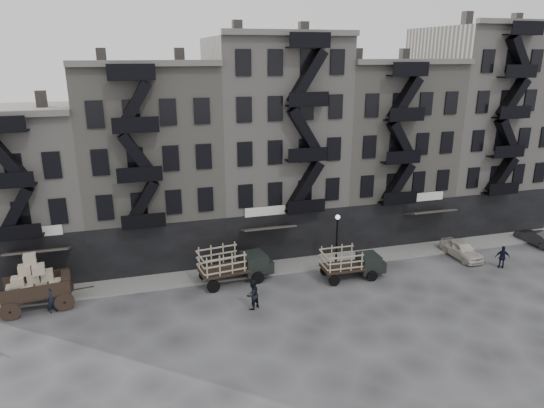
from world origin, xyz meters
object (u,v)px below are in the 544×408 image
object	(u,v)px
pedestrian_west	(52,300)
policeman	(502,257)
car_far	(536,238)
pedestrian_mid	(252,295)
stake_truck_west	(234,262)
car_east	(462,249)
stake_truck_east	(351,261)
wagon	(33,278)

from	to	relation	value
pedestrian_west	policeman	size ratio (longest dim) A/B	1.01
pedestrian_west	policeman	xyz separation A→B (m)	(32.26, -2.35, -0.01)
car_far	pedestrian_mid	world-z (taller)	pedestrian_mid
stake_truck_west	pedestrian_west	xyz separation A→B (m)	(-11.99, -1.07, -0.62)
car_east	policeman	world-z (taller)	policeman
pedestrian_mid	policeman	size ratio (longest dim) A/B	1.13
stake_truck_west	policeman	size ratio (longest dim) A/B	3.10
pedestrian_west	pedestrian_mid	size ratio (longest dim) A/B	0.89
pedestrian_west	stake_truck_east	bearing A→B (deg)	-25.38
car_east	policeman	distance (m)	3.10
car_far	pedestrian_west	bearing A→B (deg)	-2.47
stake_truck_east	car_east	xyz separation A→B (m)	(10.17, 0.93, -0.65)
stake_truck_east	car_east	bearing A→B (deg)	6.44
stake_truck_west	car_far	size ratio (longest dim) A/B	1.47
stake_truck_east	stake_truck_west	bearing A→B (deg)	169.21
pedestrian_mid	stake_truck_east	bearing A→B (deg)	165.23
wagon	stake_truck_west	distance (m)	13.09
stake_truck_west	pedestrian_west	size ratio (longest dim) A/B	3.08
stake_truck_east	pedestrian_mid	distance (m)	8.36
stake_truck_east	car_east	distance (m)	10.23
stake_truck_west	policeman	distance (m)	20.57
car_east	car_far	world-z (taller)	car_east
stake_truck_west	pedestrian_mid	world-z (taller)	stake_truck_west
policeman	pedestrian_west	bearing A→B (deg)	23.49
stake_truck_west	car_east	world-z (taller)	stake_truck_west
pedestrian_west	car_far	bearing A→B (deg)	-22.14
stake_truck_west	car_east	xyz separation A→B (m)	(18.54, -0.85, -0.83)
car_far	pedestrian_west	world-z (taller)	pedestrian_west
car_east	car_far	distance (m)	8.02
pedestrian_mid	car_far	bearing A→B (deg)	157.31
car_east	pedestrian_west	xyz separation A→B (m)	(-30.53, -0.22, 0.20)
car_east	pedestrian_west	distance (m)	30.53
stake_truck_east	car_east	world-z (taller)	stake_truck_east
stake_truck_east	pedestrian_west	size ratio (longest dim) A/B	2.65
stake_truck_west	stake_truck_east	size ratio (longest dim) A/B	1.16
pedestrian_west	policeman	bearing A→B (deg)	-27.54
stake_truck_west	stake_truck_east	world-z (taller)	stake_truck_west
stake_truck_west	car_east	distance (m)	18.58
wagon	car_far	size ratio (longest dim) A/B	1.22
wagon	policeman	bearing A→B (deg)	-12.42
car_far	car_east	bearing A→B (deg)	0.68
stake_truck_west	policeman	world-z (taller)	stake_truck_west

